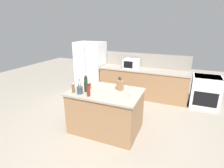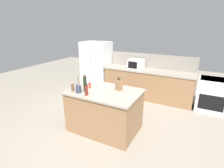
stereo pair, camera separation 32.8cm
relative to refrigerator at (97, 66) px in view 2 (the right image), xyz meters
name	(u,v)px [view 2 (the right image)]	position (x,y,z in m)	size (l,w,h in m)	color
ground_plane	(105,128)	(1.65, -2.25, -0.86)	(14.00, 14.00, 0.00)	gray
back_counter_run	(147,84)	(1.95, -0.05, -0.39)	(2.84, 0.66, 0.94)	#936B47
wall_backsplash	(151,61)	(1.95, 0.27, 0.31)	(2.80, 0.03, 0.46)	gray
kitchen_island	(105,110)	(1.65, -2.25, -0.39)	(1.53, 1.06, 0.94)	#936B47
refrigerator	(97,66)	(0.00, 0.00, 0.00)	(0.99, 0.75, 1.72)	white
range_oven	(212,95)	(3.79, -0.05, -0.40)	(0.76, 0.65, 0.92)	white
microwave	(136,64)	(1.54, -0.05, 0.23)	(0.47, 0.39, 0.31)	white
knife_block	(119,85)	(1.91, -2.07, 0.19)	(0.15, 0.14, 0.29)	#936B47
utensil_crock	(79,89)	(1.22, -2.59, 0.16)	(0.12, 0.12, 0.32)	#333D4C
spice_jar_paprika	(90,85)	(1.26, -2.24, 0.14)	(0.05, 0.05, 0.12)	#B73D1E
salt_shaker	(129,95)	(2.26, -2.36, 0.13)	(0.05, 0.05, 0.11)	silver
pepper_grinder	(73,87)	(1.06, -2.58, 0.17)	(0.06, 0.06, 0.20)	brown
wine_bottle	(85,84)	(1.29, -2.45, 0.24)	(0.07, 0.07, 0.35)	black
hot_sauce_bottle	(121,84)	(1.87, -1.90, 0.17)	(0.06, 0.06, 0.20)	red
soy_sauce_bottle	(85,85)	(1.24, -2.39, 0.18)	(0.05, 0.05, 0.21)	black
vinegar_bottle	(86,90)	(1.45, -2.63, 0.19)	(0.07, 0.07, 0.25)	maroon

